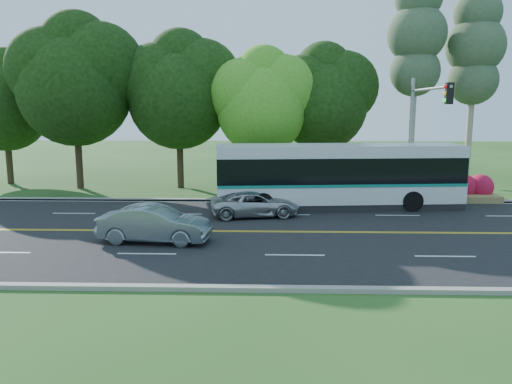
{
  "coord_description": "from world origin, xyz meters",
  "views": [
    {
      "loc": [
        -1.4,
        -21.26,
        5.4
      ],
      "look_at": [
        -2.09,
        2.0,
        1.43
      ],
      "focal_mm": 35.0,
      "sensor_mm": 36.0,
      "label": 1
    }
  ],
  "objects_px": {
    "traffic_signal": "(421,121)",
    "transit_bus": "(338,177)",
    "sedan": "(155,224)",
    "suv": "(255,204)"
  },
  "relations": [
    {
      "from": "transit_bus",
      "to": "sedan",
      "type": "height_order",
      "value": "transit_bus"
    },
    {
      "from": "transit_bus",
      "to": "sedan",
      "type": "relative_size",
      "value": 2.95
    },
    {
      "from": "sedan",
      "to": "transit_bus",
      "type": "bearing_deg",
      "value": -43.2
    },
    {
      "from": "traffic_signal",
      "to": "transit_bus",
      "type": "distance_m",
      "value": 5.2
    },
    {
      "from": "traffic_signal",
      "to": "suv",
      "type": "distance_m",
      "value": 9.83
    },
    {
      "from": "traffic_signal",
      "to": "transit_bus",
      "type": "bearing_deg",
      "value": 179.79
    },
    {
      "from": "suv",
      "to": "sedan",
      "type": "bearing_deg",
      "value": 131.62
    },
    {
      "from": "transit_bus",
      "to": "sedan",
      "type": "distance_m",
      "value": 11.06
    },
    {
      "from": "sedan",
      "to": "traffic_signal",
      "type": "bearing_deg",
      "value": -54.44
    },
    {
      "from": "sedan",
      "to": "suv",
      "type": "height_order",
      "value": "sedan"
    }
  ]
}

